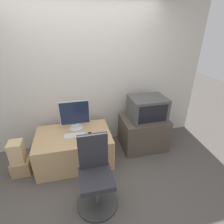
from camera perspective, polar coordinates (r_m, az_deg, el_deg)
ground_plane at (r=2.73m, az=-3.44°, el=-24.61°), size 12.00×12.00×0.00m
wall_back at (r=3.14m, az=-8.54°, el=11.04°), size 4.40×0.05×2.60m
desk at (r=3.07m, az=-12.12°, el=-11.30°), size 1.20×0.79×0.54m
side_stand at (r=3.38m, az=10.05°, el=-6.47°), size 0.81×0.63×0.61m
main_monitor at (r=2.95m, az=-12.01°, el=-1.07°), size 0.49×0.22×0.50m
keyboard at (r=2.88m, az=-12.06°, el=-7.43°), size 0.32×0.13×0.01m
mouse at (r=2.88m, az=-7.35°, el=-6.75°), size 0.06×0.03×0.03m
crt_tv at (r=3.12m, az=11.45°, el=1.17°), size 0.62×0.48×0.41m
office_chair at (r=2.35m, az=-5.36°, el=-20.72°), size 0.54×0.54×0.98m
cardboard_box_lower at (r=3.21m, az=-27.45°, el=-15.66°), size 0.28×0.23×0.24m
cardboard_box_upper at (r=3.04m, az=-28.62°, el=-11.44°), size 0.20×0.21×0.35m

